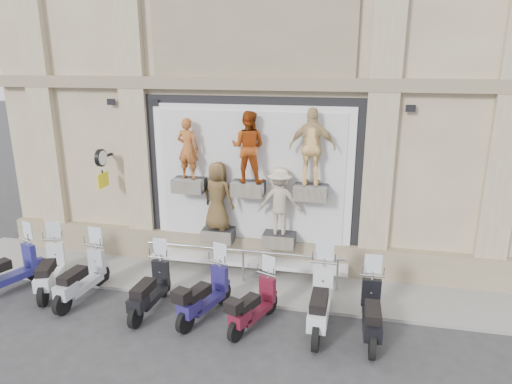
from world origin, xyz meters
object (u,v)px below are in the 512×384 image
scooter_b (49,261)px  clock_sign_bracket (102,163)px  scooter_c (81,268)px  scooter_g (321,291)px  scooter_d (149,280)px  scooter_a (5,261)px  scooter_e (204,286)px  guard_rail (243,267)px  scooter_h (373,303)px  scooter_f (254,296)px

scooter_b → clock_sign_bracket: bearing=52.9°
scooter_c → scooter_g: (5.50, -0.02, 0.07)m
scooter_g → clock_sign_bracket: bearing=161.8°
scooter_b → scooter_d: bearing=-27.5°
clock_sign_bracket → scooter_c: (0.42, -2.00, -2.02)m
scooter_a → scooter_e: scooter_a is taller
guard_rail → clock_sign_bracket: bearing=173.2°
scooter_e → scooter_h: scooter_h is taller
scooter_c → clock_sign_bracket: bearing=107.0°
scooter_d → scooter_f: size_ratio=1.07×
guard_rail → scooter_c: size_ratio=2.62×
clock_sign_bracket → scooter_b: bearing=-106.6°
scooter_b → scooter_d: scooter_b is taller
scooter_f → scooter_g: size_ratio=0.82×
clock_sign_bracket → scooter_f: (4.57, -2.25, -2.10)m
scooter_a → scooter_c: (1.95, 0.08, -0.01)m
scooter_g → scooter_c: bearing=-179.6°
guard_rail → clock_sign_bracket: 4.57m
scooter_d → scooter_f: scooter_d is taller
guard_rail → scooter_b: size_ratio=2.63×
scooter_b → scooter_d: size_ratio=1.04×
scooter_a → scooter_c: size_ratio=1.02×
scooter_a → scooter_g: size_ratio=0.94×
clock_sign_bracket → scooter_a: size_ratio=0.52×
scooter_d → scooter_h: 4.77m
scooter_d → scooter_h: scooter_h is taller
scooter_e → scooter_a: bearing=-162.4°
scooter_c → scooter_g: 5.50m
clock_sign_bracket → scooter_f: size_ratio=0.59×
scooter_h → scooter_b: bearing=176.6°
guard_rail → scooter_f: bearing=-69.4°
scooter_e → scooter_f: scooter_e is taller
scooter_g → scooter_h: size_ratio=1.11×
scooter_b → scooter_d: 2.75m
guard_rail → scooter_g: scooter_g is taller
scooter_a → scooter_b: 1.02m
scooter_f → scooter_g: scooter_g is taller
scooter_h → scooter_f: bearing=-178.0°
clock_sign_bracket → scooter_f: clock_sign_bracket is taller
scooter_e → scooter_g: bearing=20.7°
scooter_b → scooter_h: 7.50m
scooter_e → scooter_g: size_ratio=0.89×
guard_rail → scooter_g: (2.02, -1.55, 0.39)m
clock_sign_bracket → scooter_h: clock_sign_bracket is taller
scooter_a → scooter_b: (0.99, 0.26, -0.02)m
scooter_c → scooter_d: (1.77, -0.15, -0.03)m
guard_rail → scooter_h: bearing=-28.4°
scooter_d → scooter_h: size_ratio=0.97×
scooter_a → scooter_d: bearing=20.3°
scooter_b → scooter_e: 4.01m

